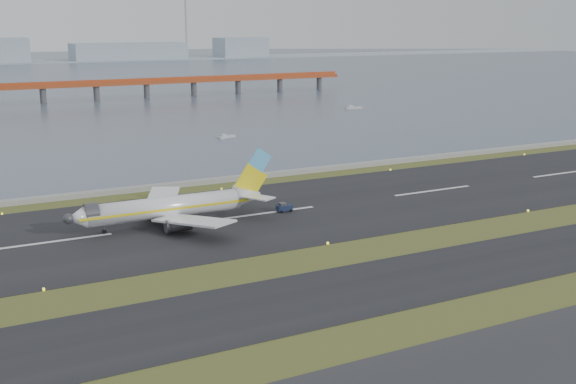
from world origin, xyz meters
name	(u,v)px	position (x,y,z in m)	size (l,w,h in m)	color
ground	(353,257)	(0.00, 0.00, 0.00)	(1000.00, 1000.00, 0.00)	#344619
taxiway_strip	(399,281)	(0.00, -12.00, 0.05)	(1000.00, 18.00, 0.10)	black
runway_strip	(267,213)	(0.00, 30.00, 0.05)	(1000.00, 45.00, 0.10)	black
seawall	(209,181)	(0.00, 60.00, 0.50)	(1000.00, 2.50, 1.00)	gray
red_pier	(96,85)	(20.00, 250.00, 7.28)	(260.00, 5.00, 10.20)	#A23F1B
airliner	(173,206)	(-18.53, 30.63, 3.46)	(38.52, 32.89, 12.80)	white
pushback_tug	(284,208)	(3.31, 29.41, 0.90)	(2.91, 1.76, 1.85)	#16203C
workboat_near	(226,137)	(29.30, 118.87, 0.46)	(6.24, 3.33, 1.45)	#B9BABE
workboat_far	(353,108)	(107.78, 166.50, 0.55)	(7.40, 3.36, 1.73)	#B9BABE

